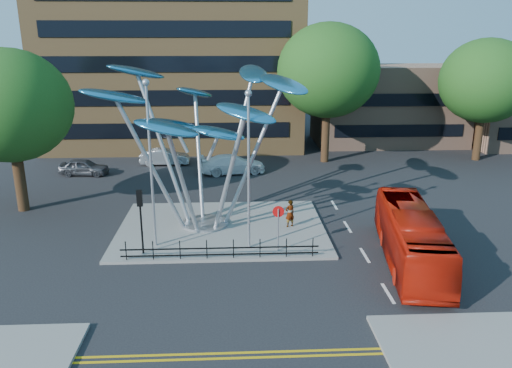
{
  "coord_description": "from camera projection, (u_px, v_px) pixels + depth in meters",
  "views": [
    {
      "loc": [
        -0.31,
        -21.47,
        11.0
      ],
      "look_at": [
        0.92,
        4.0,
        3.36
      ],
      "focal_mm": 35.0,
      "sensor_mm": 36.0,
      "label": 1
    }
  ],
  "objects": [
    {
      "name": "low_building_near",
      "position": [
        388.0,
        105.0,
        52.01
      ],
      "size": [
        15.0,
        8.0,
        8.0
      ],
      "primitive_type": "cube",
      "color": "#A37860",
      "rests_on": "ground"
    },
    {
      "name": "street_lamp_left",
      "position": [
        150.0,
        151.0,
        25.32
      ],
      "size": [
        0.36,
        0.36,
        8.8
      ],
      "color": "#9EA0A5",
      "rests_on": "traffic_island"
    },
    {
      "name": "ground",
      "position": [
        241.0,
        276.0,
        23.71
      ],
      "size": [
        120.0,
        120.0,
        0.0
      ],
      "primitive_type": "plane",
      "color": "black",
      "rests_on": "ground"
    },
    {
      "name": "double_yellow_far",
      "position": [
        244.0,
        358.0,
        17.68
      ],
      "size": [
        40.0,
        0.12,
        0.01
      ],
      "primitive_type": "cube",
      "color": "gold",
      "rests_on": "ground"
    },
    {
      "name": "pedestrian",
      "position": [
        290.0,
        213.0,
        29.19
      ],
      "size": [
        0.71,
        0.61,
        1.64
      ],
      "primitive_type": "imported",
      "rotation": [
        0.0,
        0.0,
        3.58
      ],
      "color": "gray",
      "rests_on": "traffic_island"
    },
    {
      "name": "double_yellow_near",
      "position": [
        244.0,
        353.0,
        17.97
      ],
      "size": [
        40.0,
        0.12,
        0.01
      ],
      "primitive_type": "cube",
      "color": "gold",
      "rests_on": "ground"
    },
    {
      "name": "red_bus",
      "position": [
        411.0,
        237.0,
        24.81
      ],
      "size": [
        3.8,
        10.02,
        2.72
      ],
      "primitive_type": "imported",
      "rotation": [
        0.0,
        0.0,
        -0.16
      ],
      "color": "#B91708",
      "rests_on": "ground"
    },
    {
      "name": "parked_car_left",
      "position": [
        84.0,
        167.0,
        40.59
      ],
      "size": [
        4.06,
        1.96,
        1.34
      ],
      "primitive_type": "imported",
      "rotation": [
        0.0,
        0.0,
        1.47
      ],
      "color": "#47494F",
      "rests_on": "ground"
    },
    {
      "name": "tree_right",
      "position": [
        328.0,
        71.0,
        42.83
      ],
      "size": [
        8.8,
        8.8,
        12.11
      ],
      "color": "black",
      "rests_on": "ground"
    },
    {
      "name": "parked_car_mid",
      "position": [
        165.0,
        157.0,
        43.8
      ],
      "size": [
        4.28,
        1.51,
        1.41
      ],
      "primitive_type": "imported",
      "rotation": [
        0.0,
        0.0,
        1.57
      ],
      "color": "#ABAEB3",
      "rests_on": "ground"
    },
    {
      "name": "pedestrian_railing_front",
      "position": [
        220.0,
        251.0,
        25.14
      ],
      "size": [
        10.0,
        0.06,
        1.0
      ],
      "color": "black",
      "rests_on": "traffic_island"
    },
    {
      "name": "no_entry_sign_island",
      "position": [
        278.0,
        221.0,
        25.69
      ],
      "size": [
        0.6,
        0.1,
        2.45
      ],
      "color": "#9EA0A5",
      "rests_on": "traffic_island"
    },
    {
      "name": "traffic_island",
      "position": [
        222.0,
        228.0,
        29.39
      ],
      "size": [
        12.0,
        9.0,
        0.15
      ],
      "primitive_type": "cube",
      "color": "slate",
      "rests_on": "ground"
    },
    {
      "name": "street_lamp_right",
      "position": [
        249.0,
        157.0,
        25.14
      ],
      "size": [
        0.36,
        0.36,
        8.3
      ],
      "color": "#9EA0A5",
      "rests_on": "traffic_island"
    },
    {
      "name": "tree_left",
      "position": [
        9.0,
        106.0,
        30.68
      ],
      "size": [
        7.6,
        7.6,
        10.32
      ],
      "color": "black",
      "rests_on": "ground"
    },
    {
      "name": "tree_far",
      "position": [
        486.0,
        81.0,
        43.74
      ],
      "size": [
        8.0,
        8.0,
        10.81
      ],
      "color": "black",
      "rests_on": "ground"
    },
    {
      "name": "traffic_light_island",
      "position": [
        140.0,
        208.0,
        25.12
      ],
      "size": [
        0.28,
        0.18,
        3.42
      ],
      "color": "black",
      "rests_on": "traffic_island"
    },
    {
      "name": "leaf_sculpture",
      "position": [
        201.0,
        111.0,
        28.04
      ],
      "size": [
        12.72,
        9.54,
        9.51
      ],
      "color": "#9EA0A5",
      "rests_on": "traffic_island"
    },
    {
      "name": "parked_car_right",
      "position": [
        233.0,
        164.0,
        41.11
      ],
      "size": [
        5.6,
        3.02,
        1.54
      ],
      "primitive_type": "imported",
      "rotation": [
        0.0,
        0.0,
        1.74
      ],
      "color": "white",
      "rests_on": "ground"
    }
  ]
}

